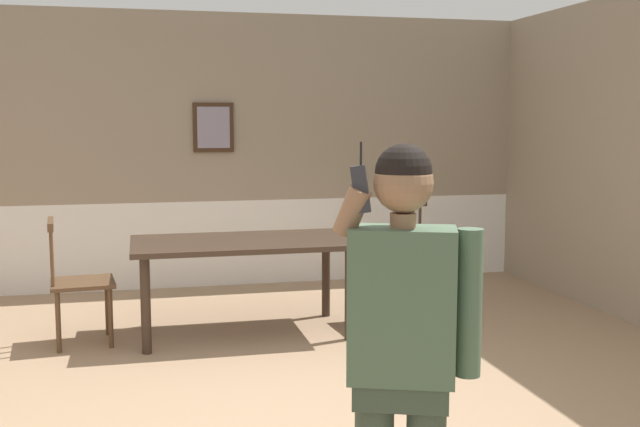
% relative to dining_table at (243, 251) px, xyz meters
% --- Properties ---
extents(ground_plane, '(8.09, 8.09, 0.00)m').
position_rel_dining_table_xyz_m(ground_plane, '(-0.07, -1.83, -0.66)').
color(ground_plane, '#9E7F60').
extents(room_back_partition, '(6.51, 0.17, 2.71)m').
position_rel_dining_table_xyz_m(room_back_partition, '(-0.07, 1.85, 0.65)').
color(room_back_partition, gray).
rests_on(room_back_partition, ground_plane).
extents(dining_table, '(1.71, 0.94, 0.74)m').
position_rel_dining_table_xyz_m(dining_table, '(0.00, 0.00, 0.00)').
color(dining_table, '#38281E').
rests_on(dining_table, ground_plane).
extents(chair_near_window, '(0.50, 0.50, 0.94)m').
position_rel_dining_table_xyz_m(chair_near_window, '(-1.24, -0.01, -0.18)').
color(chair_near_window, '#513823').
rests_on(chair_near_window, ground_plane).
extents(chair_by_doorway, '(0.47, 0.47, 1.05)m').
position_rel_dining_table_xyz_m(chair_by_doorway, '(1.24, 0.01, -0.17)').
color(chair_by_doorway, '#2D2319').
rests_on(chair_by_doorway, ground_plane).
extents(person_figure, '(0.51, 0.32, 1.59)m').
position_rel_dining_table_xyz_m(person_figure, '(0.11, -3.40, 0.24)').
color(person_figure, '#3A493A').
rests_on(person_figure, ground_plane).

